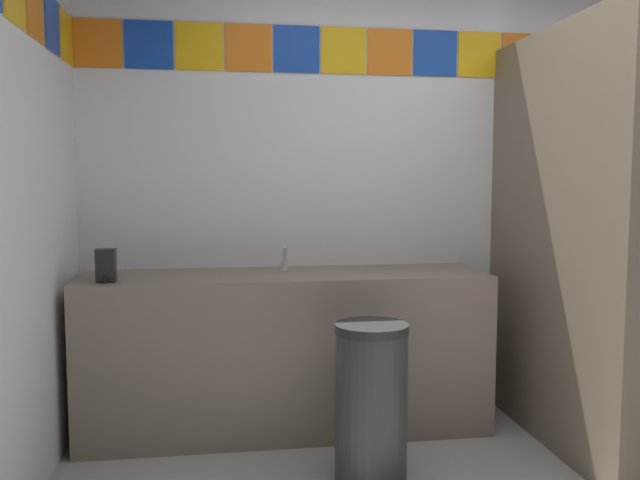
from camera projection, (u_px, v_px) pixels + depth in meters
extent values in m
cube|color=silver|center=(431.00, 180.00, 3.80)|extent=(3.94, 0.08, 2.63)
cube|color=orange|center=(97.00, 43.00, 3.42)|extent=(0.25, 0.01, 0.25)
cube|color=#1947B7|center=(149.00, 45.00, 3.46)|extent=(0.25, 0.01, 0.25)
cube|color=yellow|center=(199.00, 46.00, 3.50)|extent=(0.25, 0.01, 0.25)
cube|color=orange|center=(248.00, 48.00, 3.54)|extent=(0.25, 0.01, 0.25)
cube|color=#1947B7|center=(297.00, 49.00, 3.58)|extent=(0.25, 0.01, 0.25)
cube|color=yellow|center=(344.00, 51.00, 3.62)|extent=(0.25, 0.01, 0.25)
cube|color=orange|center=(390.00, 52.00, 3.65)|extent=(0.25, 0.01, 0.25)
cube|color=#1947B7|center=(435.00, 53.00, 3.69)|extent=(0.25, 0.01, 0.25)
cube|color=yellow|center=(480.00, 55.00, 3.73)|extent=(0.25, 0.01, 0.25)
cube|color=orange|center=(523.00, 56.00, 3.77)|extent=(0.25, 0.01, 0.25)
cube|color=#1947B7|center=(565.00, 57.00, 3.81)|extent=(0.25, 0.01, 0.25)
cube|color=yellow|center=(607.00, 58.00, 3.85)|extent=(0.25, 0.01, 0.25)
cube|color=orange|center=(35.00, 8.00, 2.73)|extent=(0.01, 0.25, 0.25)
cube|color=#1947B7|center=(52.00, 24.00, 3.00)|extent=(0.01, 0.25, 0.25)
cube|color=yellow|center=(66.00, 37.00, 3.27)|extent=(0.01, 0.25, 0.25)
cube|color=gray|center=(286.00, 351.00, 3.44)|extent=(2.08, 0.56, 0.83)
cube|color=gray|center=(281.00, 274.00, 3.67)|extent=(2.08, 0.03, 0.08)
cylinder|color=silver|center=(286.00, 285.00, 3.38)|extent=(0.34, 0.34, 0.10)
cylinder|color=silver|center=(284.00, 266.00, 3.51)|extent=(0.04, 0.04, 0.05)
cylinder|color=silver|center=(285.00, 254.00, 3.45)|extent=(0.02, 0.06, 0.09)
cube|color=black|center=(106.00, 265.00, 3.11)|extent=(0.09, 0.07, 0.16)
cylinder|color=black|center=(105.00, 279.00, 3.07)|extent=(0.02, 0.02, 0.03)
cube|color=#726651|center=(549.00, 239.00, 3.20)|extent=(0.04, 1.32, 2.05)
cylinder|color=silver|center=(635.00, 228.00, 2.56)|extent=(0.02, 0.02, 0.10)
cylinder|color=white|center=(640.00, 389.00, 3.49)|extent=(0.38, 0.38, 0.40)
cube|color=white|center=(620.00, 313.00, 3.66)|extent=(0.34, 0.17, 0.34)
cylinder|color=#333338|center=(371.00, 406.00, 2.87)|extent=(0.32, 0.32, 0.65)
cylinder|color=#262628|center=(372.00, 328.00, 2.84)|extent=(0.32, 0.32, 0.04)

